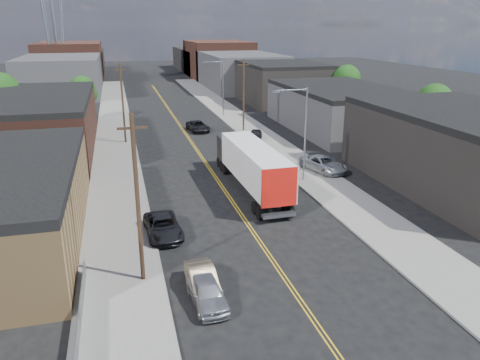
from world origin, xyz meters
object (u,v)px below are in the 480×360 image
semi_truck (250,163)px  car_left_a (207,292)px  car_left_b (203,280)px  car_left_c (163,226)px  car_ahead_truck (198,126)px  car_right_lot_c (256,135)px  car_right_lot_a (323,164)px

semi_truck → car_left_a: semi_truck is taller
car_left_b → car_left_c: (-1.40, 8.00, 0.02)m
car_ahead_truck → car_left_b: bearing=-106.2°
semi_truck → car_left_b: bearing=-115.4°
car_left_b → car_right_lot_c: size_ratio=1.07×
car_right_lot_a → car_ahead_truck: car_right_lot_a is taller
semi_truck → car_right_lot_a: semi_truck is taller
car_right_lot_a → car_right_lot_c: 15.13m
semi_truck → car_ahead_truck: size_ratio=3.19×
car_right_lot_a → car_right_lot_c: size_ratio=1.40×
car_left_c → car_right_lot_c: bearing=57.3°
car_left_c → car_right_lot_a: (17.40, 11.06, 0.20)m
semi_truck → car_right_lot_c: bearing=70.7°
car_right_lot_a → car_left_b: bearing=-146.4°
car_left_b → car_right_lot_a: size_ratio=0.76×
car_left_b → car_left_c: bearing=98.0°
semi_truck → car_right_lot_c: semi_truck is taller
car_left_b → car_left_c: 8.12m
car_left_a → car_ahead_truck: 43.46m
car_left_b → car_right_lot_a: bearing=48.0°
car_ahead_truck → car_left_a: bearing=-106.0°
car_left_a → car_ahead_truck: size_ratio=0.82×
car_left_a → car_right_lot_c: size_ratio=1.08×
car_left_b → car_right_lot_c: bearing=66.8°
car_left_a → car_ahead_truck: car_left_a is taller
semi_truck → car_right_lot_a: size_ratio=3.00×
car_left_b → car_ahead_truck: (6.94, 41.62, 0.03)m
semi_truck → car_left_c: bearing=-137.7°
car_right_lot_c → car_ahead_truck: size_ratio=0.76×
semi_truck → car_ahead_truck: 25.37m
car_left_c → semi_truck: bearing=40.0°
car_left_b → car_right_lot_a: car_right_lot_a is taller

